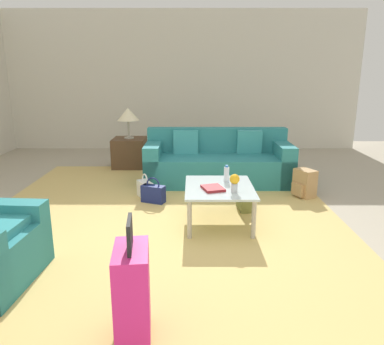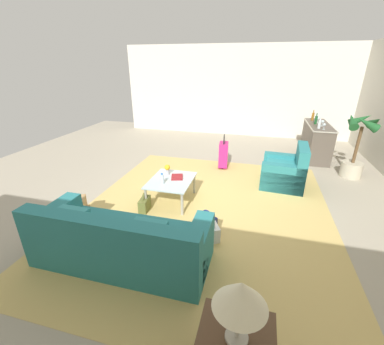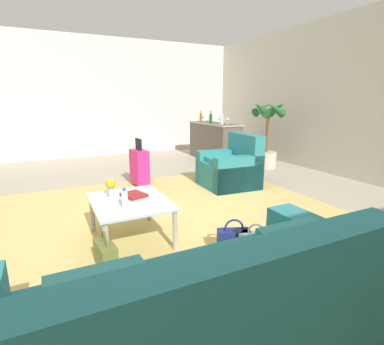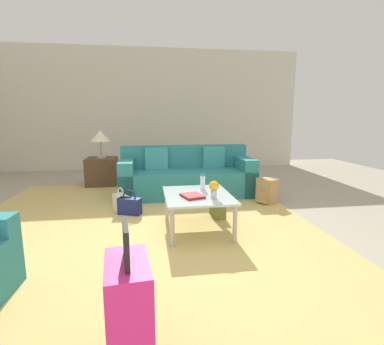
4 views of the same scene
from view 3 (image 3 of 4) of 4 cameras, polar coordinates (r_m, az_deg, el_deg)
name	(u,v)px [view 3 (image 3 of 4)]	position (r m, az deg, el deg)	size (l,w,h in m)	color
ground_plane	(161,219)	(3.94, -5.84, -8.78)	(12.00, 12.00, 0.00)	#A89E89
wall_back	(376,97)	(6.32, 31.67, 12.17)	(10.24, 0.12, 3.10)	beige
wall_left	(92,98)	(8.58, -18.44, 13.37)	(0.12, 8.00, 3.10)	beige
area_rug	(196,234)	(3.51, 0.80, -11.58)	(5.20, 4.40, 0.01)	tan
couch	(199,326)	(1.84, 1.28, -27.14)	(0.92, 2.30, 0.85)	teal
armchair	(232,169)	(5.35, 7.57, 0.67)	(0.97, 0.93, 0.92)	teal
coffee_table	(130,205)	(3.31, -11.72, -6.14)	(0.96, 0.78, 0.45)	silver
water_bottle	(125,199)	(3.05, -12.71, -4.91)	(0.06, 0.06, 0.20)	silver
coffee_table_book	(134,195)	(3.41, -11.00, -4.21)	(0.26, 0.21, 0.03)	maroon
flower_vase	(111,186)	(3.43, -15.24, -2.49)	(0.11, 0.11, 0.21)	#B2B7BC
bar_console	(214,141)	(7.64, 4.23, 6.03)	(1.74, 0.58, 0.94)	brown
wine_glass_leftmost	(204,117)	(8.11, 2.23, 10.49)	(0.08, 0.08, 0.15)	silver
wine_glass_left_of_centre	(210,118)	(7.75, 3.39, 10.32)	(0.08, 0.08, 0.15)	silver
wine_glass_right_of_centre	(220,119)	(7.43, 5.29, 10.14)	(0.08, 0.08, 0.15)	silver
wine_glass_rightmost	(227,120)	(7.08, 6.74, 9.92)	(0.08, 0.08, 0.15)	silver
wine_bottle_amber	(201,117)	(7.99, 1.70, 10.50)	(0.07, 0.07, 0.30)	brown
wine_bottle_green	(211,118)	(7.53, 3.60, 10.28)	(0.07, 0.07, 0.30)	#194C23
wine_bottle_clear	(222,119)	(7.08, 5.72, 10.02)	(0.07, 0.07, 0.30)	silver
suitcase_magenta	(139,166)	(5.35, -9.97, 1.16)	(0.42, 0.26, 0.85)	#D12375
handbag_navy	(234,240)	(3.11, 7.92, -12.67)	(0.25, 0.35, 0.36)	navy
handbag_olive	(106,254)	(2.94, -16.11, -14.77)	(0.33, 0.17, 0.36)	olive
handbag_white	(257,246)	(3.05, 12.19, -13.48)	(0.35, 0.27, 0.36)	white
potted_palm	(267,135)	(6.91, 14.13, 6.87)	(0.64, 0.64, 1.50)	#BCB299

